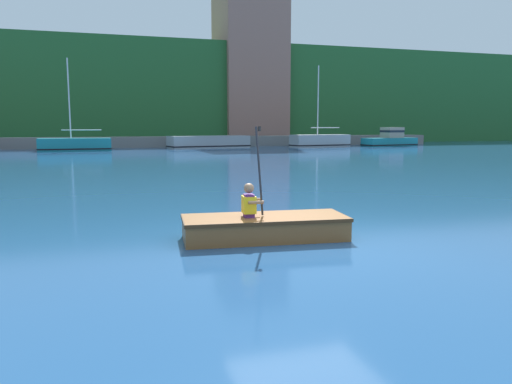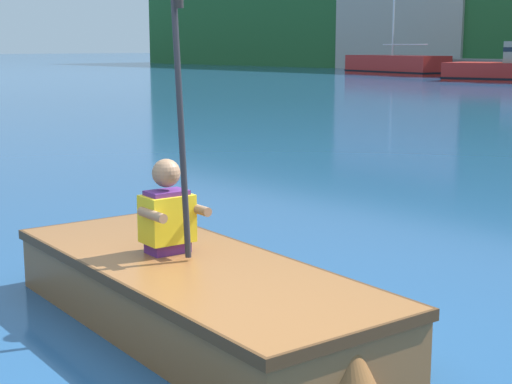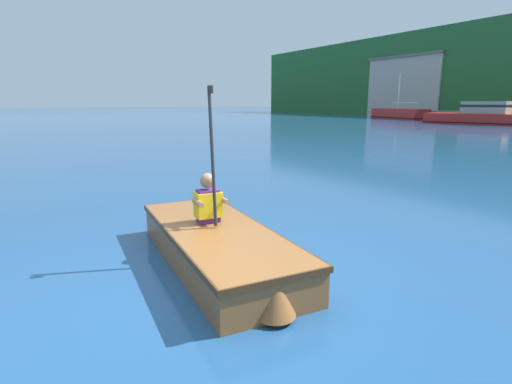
% 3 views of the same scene
% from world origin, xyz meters
% --- Properties ---
extents(ground_plane, '(300.00, 300.00, 0.00)m').
position_xyz_m(ground_plane, '(0.00, 0.00, 0.00)').
color(ground_plane, navy).
extents(waterfront_warehouse_left, '(10.88, 9.87, 7.44)m').
position_xyz_m(waterfront_warehouse_left, '(-30.85, 45.78, 3.73)').
color(waterfront_warehouse_left, '#B2A899').
rests_on(waterfront_warehouse_left, ground).
extents(moored_boat_dock_center_near, '(8.43, 4.69, 1.82)m').
position_xyz_m(moored_boat_dock_center_near, '(-15.05, 31.29, 0.67)').
color(moored_boat_dock_center_near, red).
rests_on(moored_boat_dock_center_near, ground).
extents(moored_boat_dock_east_end, '(6.96, 3.36, 4.67)m').
position_xyz_m(moored_boat_dock_east_end, '(-25.07, 33.83, 0.52)').
color(moored_boat_dock_east_end, red).
rests_on(moored_boat_dock_east_end, ground).
extents(rowboat_foreground, '(2.93, 1.31, 0.39)m').
position_xyz_m(rowboat_foreground, '(-0.64, 0.45, 0.23)').
color(rowboat_foreground, brown).
rests_on(rowboat_foreground, ground).
extents(person_paddler, '(0.37, 0.38, 1.51)m').
position_xyz_m(person_paddler, '(-0.94, 0.48, 0.67)').
color(person_paddler, '#592672').
rests_on(person_paddler, rowboat_foreground).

